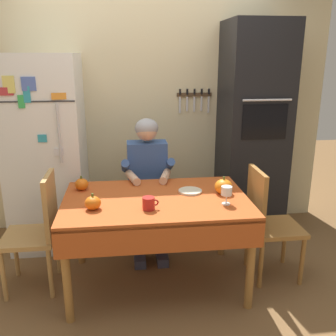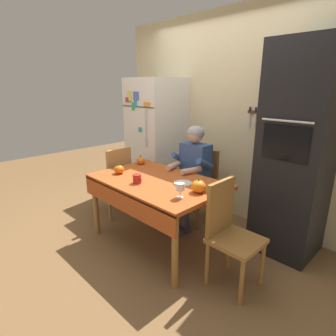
# 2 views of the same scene
# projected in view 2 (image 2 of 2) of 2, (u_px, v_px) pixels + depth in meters

# --- Properties ---
(ground_plane) EXTENTS (10.00, 10.00, 0.00)m
(ground_plane) POSITION_uv_depth(u_px,v_px,m) (151.00, 245.00, 3.03)
(ground_plane) COLOR brown
(ground_plane) RESTS_ON ground
(back_wall_assembly) EXTENTS (3.70, 0.13, 2.60)m
(back_wall_assembly) POSITION_uv_depth(u_px,v_px,m) (231.00, 117.00, 3.53)
(back_wall_assembly) COLOR beige
(back_wall_assembly) RESTS_ON ground
(refrigerator) EXTENTS (0.68, 0.71, 1.80)m
(refrigerator) POSITION_uv_depth(u_px,v_px,m) (157.00, 141.00, 4.07)
(refrigerator) COLOR white
(refrigerator) RESTS_ON ground
(wall_oven) EXTENTS (0.60, 0.64, 2.10)m
(wall_oven) POSITION_uv_depth(u_px,v_px,m) (296.00, 154.00, 2.69)
(wall_oven) COLOR black
(wall_oven) RESTS_ON ground
(dining_table) EXTENTS (1.40, 0.90, 0.74)m
(dining_table) POSITION_uv_depth(u_px,v_px,m) (156.00, 188.00, 2.90)
(dining_table) COLOR #9E6B33
(dining_table) RESTS_ON ground
(chair_behind_person) EXTENTS (0.40, 0.40, 0.93)m
(chair_behind_person) POSITION_uv_depth(u_px,v_px,m) (201.00, 182.00, 3.49)
(chair_behind_person) COLOR brown
(chair_behind_person) RESTS_ON ground
(seated_person) EXTENTS (0.47, 0.55, 1.25)m
(seated_person) POSITION_uv_depth(u_px,v_px,m) (191.00, 168.00, 3.29)
(seated_person) COLOR #38384C
(seated_person) RESTS_ON ground
(chair_right_side) EXTENTS (0.40, 0.40, 0.93)m
(chair_right_side) POSITION_uv_depth(u_px,v_px,m) (229.00, 229.00, 2.35)
(chair_right_side) COLOR #9E6B33
(chair_right_side) RESTS_ON ground
(chair_left_side) EXTENTS (0.40, 0.40, 0.93)m
(chair_left_side) POSITION_uv_depth(u_px,v_px,m) (116.00, 179.00, 3.62)
(chair_left_side) COLOR tan
(chair_left_side) RESTS_ON ground
(coffee_mug) EXTENTS (0.12, 0.09, 0.09)m
(coffee_mug) POSITION_uv_depth(u_px,v_px,m) (137.00, 179.00, 2.77)
(coffee_mug) COLOR #B2231E
(coffee_mug) RESTS_ON dining_table
(wine_glass) EXTENTS (0.08, 0.08, 0.14)m
(wine_glass) POSITION_uv_depth(u_px,v_px,m) (180.00, 187.00, 2.40)
(wine_glass) COLOR white
(wine_glass) RESTS_ON dining_table
(pumpkin_large) EXTENTS (0.11, 0.11, 0.12)m
(pumpkin_large) POSITION_uv_depth(u_px,v_px,m) (141.00, 161.00, 3.43)
(pumpkin_large) COLOR orange
(pumpkin_large) RESTS_ON dining_table
(pumpkin_medium) EXTENTS (0.11, 0.11, 0.12)m
(pumpkin_medium) POSITION_uv_depth(u_px,v_px,m) (119.00, 169.00, 3.07)
(pumpkin_medium) COLOR orange
(pumpkin_medium) RESTS_ON dining_table
(pumpkin_small) EXTENTS (0.14, 0.14, 0.14)m
(pumpkin_small) POSITION_uv_depth(u_px,v_px,m) (199.00, 186.00, 2.53)
(pumpkin_small) COLOR orange
(pumpkin_small) RESTS_ON dining_table
(serving_tray) EXTENTS (0.19, 0.19, 0.02)m
(serving_tray) POSITION_uv_depth(u_px,v_px,m) (183.00, 183.00, 2.76)
(serving_tray) COLOR beige
(serving_tray) RESTS_ON dining_table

